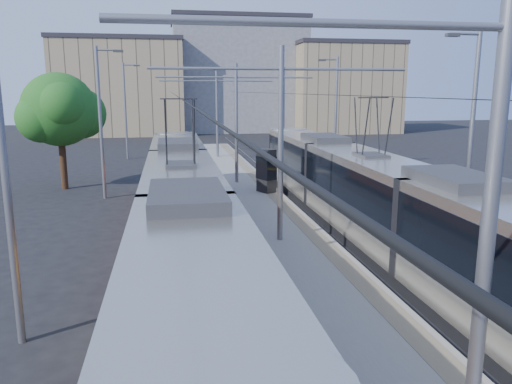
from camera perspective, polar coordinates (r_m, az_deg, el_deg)
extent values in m
plane|color=black|center=(11.80, 11.62, -18.02)|extent=(160.00, 160.00, 0.00)
cube|color=gray|center=(27.37, -1.36, -0.28)|extent=(4.00, 50.00, 0.30)
cube|color=gray|center=(27.17, -4.39, -0.07)|extent=(0.70, 50.00, 0.01)
cube|color=gray|center=(27.59, 1.62, 0.14)|extent=(0.70, 50.00, 0.01)
cube|color=gray|center=(27.12, -10.42, -0.88)|extent=(0.07, 70.00, 0.03)
cube|color=gray|center=(27.14, -7.39, -0.78)|extent=(0.07, 70.00, 0.03)
cube|color=gray|center=(27.96, 4.49, -0.35)|extent=(0.07, 70.00, 0.03)
cube|color=gray|center=(28.35, 7.30, -0.24)|extent=(0.07, 70.00, 0.03)
cube|color=black|center=(17.53, -8.28, -7.10)|extent=(2.30, 27.34, 0.40)
cube|color=#AFABA0|center=(17.08, -8.44, -1.85)|extent=(2.40, 25.74, 2.90)
cube|color=black|center=(16.97, -8.49, -0.21)|extent=(2.43, 25.74, 1.30)
cube|color=yellow|center=(17.17, -8.40, -3.15)|extent=(2.43, 25.74, 0.12)
cube|color=red|center=(17.31, -8.35, -4.75)|extent=(2.42, 25.74, 1.10)
cube|color=#2D2D30|center=(16.78, -8.60, 3.47)|extent=(1.68, 3.00, 0.30)
cube|color=black|center=(20.17, 12.57, -4.76)|extent=(2.30, 28.47, 0.40)
cube|color=beige|center=(19.78, 12.78, -0.17)|extent=(2.40, 26.87, 2.90)
cube|color=black|center=(19.68, 12.85, 1.25)|extent=(2.43, 26.87, 1.30)
cube|color=yellow|center=(19.86, 12.73, -1.30)|extent=(2.43, 26.87, 0.12)
cube|color=#2A1344|center=(19.89, 12.71, -1.72)|extent=(2.43, 26.87, 0.10)
cube|color=#2D2D30|center=(19.52, 12.99, 4.43)|extent=(1.68, 3.00, 0.30)
cylinder|color=slate|center=(7.05, 24.83, -5.87)|extent=(0.20, 0.20, 7.00)
cylinder|color=slate|center=(6.80, 26.84, 16.44)|extent=(9.20, 0.10, 0.10)
cylinder|color=slate|center=(18.04, 2.84, 5.27)|extent=(0.20, 0.20, 7.00)
cylinder|color=slate|center=(17.95, 2.93, 13.87)|extent=(9.20, 0.10, 0.10)
cylinder|color=slate|center=(29.82, -2.26, 7.77)|extent=(0.20, 0.20, 7.00)
cylinder|color=slate|center=(29.77, -2.30, 12.97)|extent=(9.20, 0.10, 0.10)
cylinder|color=slate|center=(41.73, -4.48, 8.84)|extent=(0.20, 0.20, 7.00)
cylinder|color=slate|center=(41.69, -4.54, 12.55)|extent=(9.20, 0.10, 0.10)
cylinder|color=black|center=(26.50, -9.28, 10.94)|extent=(0.02, 70.00, 0.02)
cylinder|color=black|center=(27.55, 6.15, 11.04)|extent=(0.02, 70.00, 0.02)
cylinder|color=slate|center=(12.16, -26.75, 1.91)|extent=(0.18, 0.18, 8.00)
cylinder|color=slate|center=(27.78, -17.34, 7.39)|extent=(0.18, 0.18, 8.00)
cube|color=#2D2D30|center=(27.67, -15.48, 15.27)|extent=(0.50, 0.22, 0.12)
cylinder|color=slate|center=(43.68, -14.70, 8.88)|extent=(0.18, 0.18, 8.00)
cube|color=#2D2D30|center=(43.61, -13.48, 13.87)|extent=(0.50, 0.22, 0.12)
cylinder|color=slate|center=(20.98, 23.37, 5.77)|extent=(0.18, 0.18, 8.00)
cube|color=#2D2D30|center=(20.42, 21.55, 16.34)|extent=(0.50, 0.22, 0.12)
cylinder|color=slate|center=(35.44, 9.10, 8.57)|extent=(0.18, 0.18, 8.00)
cube|color=#2D2D30|center=(35.11, 7.54, 14.71)|extent=(0.50, 0.22, 0.12)
cylinder|color=slate|center=(50.83, 3.20, 9.57)|extent=(0.18, 0.18, 8.00)
cube|color=#2D2D30|center=(50.60, 2.00, 13.82)|extent=(0.50, 0.22, 0.12)
cube|color=black|center=(27.14, 1.19, 2.46)|extent=(0.98, 1.19, 2.35)
cube|color=black|center=(27.12, 1.19, 2.78)|extent=(1.04, 1.24, 1.23)
cylinder|color=#382314|center=(31.59, -21.15, 2.85)|extent=(0.39, 0.39, 2.82)
sphere|color=#164E1A|center=(31.30, -21.58, 8.76)|extent=(4.23, 4.23, 4.23)
sphere|color=#164E1A|center=(31.81, -19.41, 8.46)|extent=(3.00, 3.00, 3.00)
cube|color=gray|center=(69.76, -15.14, 11.30)|extent=(16.00, 12.00, 11.81)
cube|color=#262328|center=(70.04, -15.41, 16.34)|extent=(16.32, 12.24, 0.50)
cube|color=gray|center=(74.19, -2.21, 12.96)|extent=(18.00, 14.00, 15.13)
cube|color=#262328|center=(74.78, -2.26, 18.96)|extent=(18.36, 14.28, 0.50)
cube|color=gray|center=(71.62, 9.87, 11.45)|extent=(14.00, 10.00, 11.63)
cube|color=#262328|center=(71.87, 10.05, 16.29)|extent=(14.28, 10.20, 0.50)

